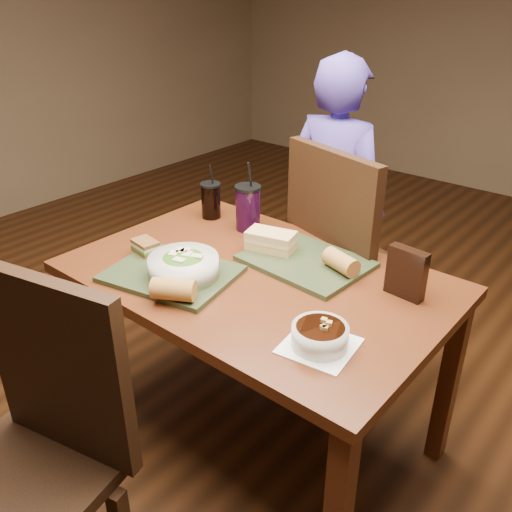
# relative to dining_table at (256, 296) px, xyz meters

# --- Properties ---
(ground) EXTENTS (6.00, 6.00, 0.00)m
(ground) POSITION_rel_dining_table_xyz_m (0.00, 0.00, -0.66)
(ground) COLOR #381C0B
(ground) RESTS_ON ground
(dining_table) EXTENTS (1.30, 0.85, 0.75)m
(dining_table) POSITION_rel_dining_table_xyz_m (0.00, 0.00, 0.00)
(dining_table) COLOR #4F240F
(dining_table) RESTS_ON ground
(chair_near) EXTENTS (0.53, 0.54, 1.03)m
(chair_near) POSITION_rel_dining_table_xyz_m (-0.05, -0.84, -0.09)
(chair_near) COLOR black
(chair_near) RESTS_ON ground
(chair_far) EXTENTS (0.59, 0.60, 1.11)m
(chair_far) POSITION_rel_dining_table_xyz_m (0.04, 0.51, -0.04)
(chair_far) COLOR black
(chair_far) RESTS_ON ground
(diner) EXTENTS (0.52, 0.35, 1.39)m
(diner) POSITION_rel_dining_table_xyz_m (-0.21, 0.84, 0.04)
(diner) COLOR #483593
(diner) RESTS_ON ground
(tray_near) EXTENTS (0.48, 0.40, 0.02)m
(tray_near) POSITION_rel_dining_table_xyz_m (-0.21, -0.20, 0.10)
(tray_near) COLOR #2A341D
(tray_near) RESTS_ON dining_table
(tray_far) EXTENTS (0.44, 0.34, 0.02)m
(tray_far) POSITION_rel_dining_table_xyz_m (0.09, 0.17, 0.10)
(tray_far) COLOR #2A341D
(tray_far) RESTS_ON dining_table
(salad_bowl) EXTENTS (0.24, 0.24, 0.08)m
(salad_bowl) POSITION_rel_dining_table_xyz_m (-0.16, -0.19, 0.15)
(salad_bowl) COLOR silver
(salad_bowl) RESTS_ON tray_near
(soup_bowl) EXTENTS (0.22, 0.22, 0.08)m
(soup_bowl) POSITION_rel_dining_table_xyz_m (0.40, -0.21, 0.13)
(soup_bowl) COLOR white
(soup_bowl) RESTS_ON dining_table
(sandwich_near) EXTENTS (0.11, 0.08, 0.05)m
(sandwich_near) POSITION_rel_dining_table_xyz_m (-0.40, -0.16, 0.13)
(sandwich_near) COLOR #593819
(sandwich_near) RESTS_ON tray_near
(sandwich_far) EXTENTS (0.19, 0.14, 0.07)m
(sandwich_far) POSITION_rel_dining_table_xyz_m (-0.06, 0.16, 0.14)
(sandwich_far) COLOR tan
(sandwich_far) RESTS_ON tray_far
(baguette_near) EXTENTS (0.15, 0.13, 0.07)m
(baguette_near) POSITION_rel_dining_table_xyz_m (-0.07, -0.31, 0.14)
(baguette_near) COLOR #AD7533
(baguette_near) RESTS_ON tray_near
(baguette_far) EXTENTS (0.14, 0.10, 0.07)m
(baguette_far) POSITION_rel_dining_table_xyz_m (0.23, 0.18, 0.14)
(baguette_far) COLOR #AD7533
(baguette_far) RESTS_ON tray_far
(cup_cola) EXTENTS (0.09, 0.09, 0.23)m
(cup_cola) POSITION_rel_dining_table_xyz_m (-0.47, 0.26, 0.17)
(cup_cola) COLOR black
(cup_cola) RESTS_ON dining_table
(cup_berry) EXTENTS (0.11, 0.11, 0.29)m
(cup_berry) POSITION_rel_dining_table_xyz_m (-0.27, 0.27, 0.18)
(cup_berry) COLOR black
(cup_berry) RESTS_ON dining_table
(chip_bag) EXTENTS (0.13, 0.05, 0.17)m
(chip_bag) POSITION_rel_dining_table_xyz_m (0.46, 0.19, 0.17)
(chip_bag) COLOR black
(chip_bag) RESTS_ON dining_table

